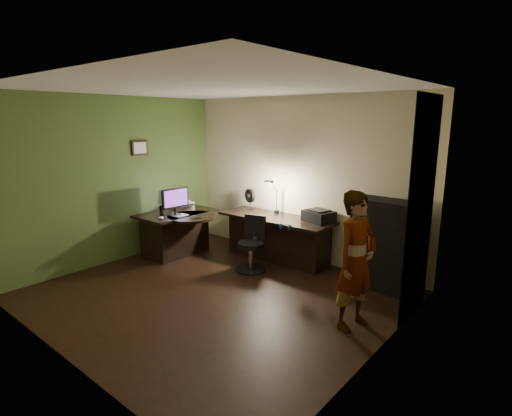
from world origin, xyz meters
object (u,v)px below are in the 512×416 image
Objects in this scene: monitor at (175,205)px; desk_right at (275,238)px; person at (356,261)px; office_chair at (251,244)px; cabinet at (383,245)px; desk_left at (177,233)px.

desk_right is at bearing 41.42° from monitor.
office_chair is at bearing 86.73° from person.
cabinet is 3.35m from monitor.
monitor is 3.37m from person.
person reaches higher than office_chair.
cabinet is 1.48× the size of office_chair.
office_chair is 2.13m from person.
monitor is 0.32× the size of person.
desk_left is at bearing 169.69° from office_chair.
desk_right is 1.77m from monitor.
desk_right is 2.39m from person.
desk_left is 2.59× the size of monitor.
monitor reaches higher than desk_left.
desk_left is at bearing -161.42° from cabinet.
cabinet is (3.33, 0.91, 0.25)m from desk_left.
desk_right is 1.26× the size of person.
desk_left is at bearing -150.37° from desk_right.
cabinet is (1.83, 0.04, 0.26)m from desk_right.
monitor is (0.16, -0.15, 0.54)m from desk_left.
desk_right is 1.85m from cabinet.
cabinet is at bearing 1.59° from office_chair.
office_chair is (-1.83, -0.68, -0.20)m from cabinet.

